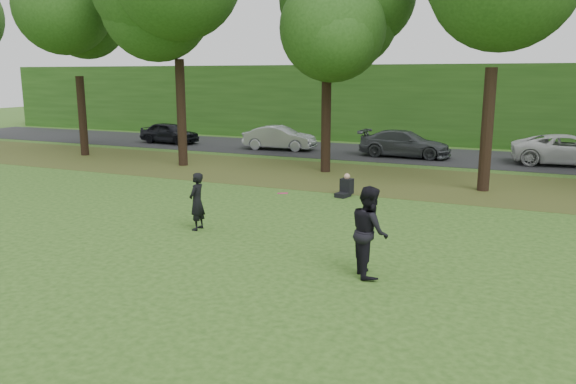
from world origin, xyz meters
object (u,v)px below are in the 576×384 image
object	(u,v)px
frisbee	(283,193)
seated_person	(346,188)
player_left	(197,201)
player_right	(369,231)

from	to	relation	value
frisbee	seated_person	bearing A→B (deg)	94.28
frisbee	seated_person	size ratio (longest dim) A/B	0.45
frisbee	seated_person	world-z (taller)	frisbee
player_left	seated_person	xyz separation A→B (m)	(2.46, 6.05, -0.52)
player_right	seated_person	size ratio (longest dim) A/B	2.42
player_right	seated_person	world-z (taller)	player_right
player_right	frisbee	bearing A→B (deg)	38.09
player_left	player_right	bearing A→B (deg)	69.46
player_right	seated_person	distance (m)	8.29
player_left	seated_person	bearing A→B (deg)	153.90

